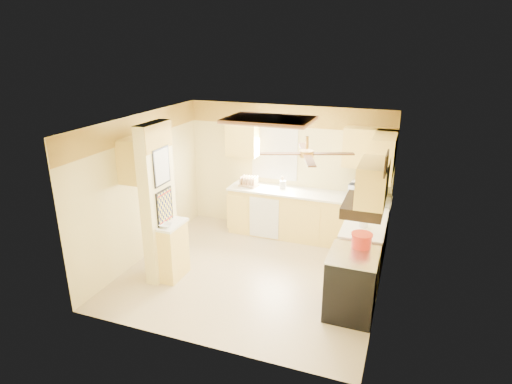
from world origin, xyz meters
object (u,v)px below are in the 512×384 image
at_px(stove, 351,284).
at_px(bowl, 165,225).
at_px(dutch_oven, 362,240).
at_px(kettle, 364,221).
at_px(microwave, 365,192).

height_order(stove, bowl, bowl).
relative_size(dutch_oven, kettle, 1.46).
bearing_deg(stove, dutch_oven, 77.25).
relative_size(stove, microwave, 1.72).
xyz_separation_m(bowl, dutch_oven, (2.88, 0.41, 0.05)).
bearing_deg(dutch_oven, bowl, -171.98).
xyz_separation_m(stove, bowl, (-2.83, -0.14, 0.50)).
relative_size(microwave, kettle, 2.64).
distance_m(stove, microwave, 2.22).
height_order(stove, dutch_oven, dutch_oven).
distance_m(dutch_oven, kettle, 0.64).
xyz_separation_m(stove, dutch_oven, (0.06, 0.26, 0.55)).
distance_m(microwave, dutch_oven, 1.87).
distance_m(microwave, bowl, 3.53).
xyz_separation_m(microwave, kettle, (0.13, -1.22, -0.05)).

